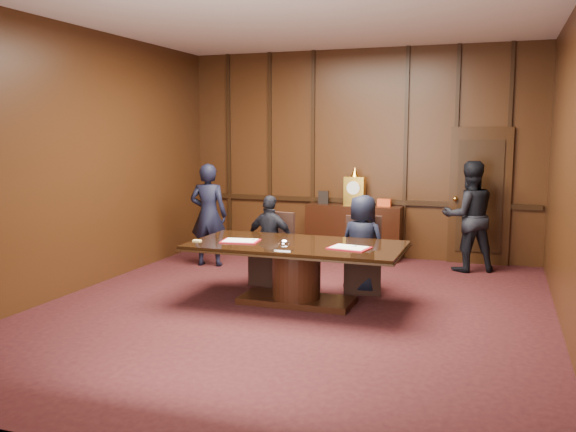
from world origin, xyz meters
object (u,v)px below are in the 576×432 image
at_px(signatory_right, 362,244).
at_px(witness_left, 209,215).
at_px(sideboard, 354,229).
at_px(conference_table, 296,263).
at_px(witness_right, 469,216).
at_px(signatory_left, 270,240).

bearing_deg(signatory_right, witness_left, -2.46).
xyz_separation_m(sideboard, conference_table, (-0.03, -2.98, 0.02)).
distance_m(sideboard, witness_right, 1.94).
height_order(sideboard, signatory_right, sideboard).
xyz_separation_m(sideboard, witness_right, (1.87, -0.38, 0.36)).
height_order(conference_table, witness_left, witness_left).
xyz_separation_m(signatory_left, witness_left, (-1.37, 0.83, 0.19)).
xyz_separation_m(sideboard, signatory_left, (-0.68, -2.18, 0.14)).
bearing_deg(signatory_right, signatory_left, 14.76).
bearing_deg(signatory_left, conference_table, 134.11).
bearing_deg(witness_left, conference_table, 132.00).
bearing_deg(signatory_right, conference_table, 65.66).
bearing_deg(witness_right, sideboard, -33.78).
relative_size(sideboard, signatory_right, 1.23).
height_order(signatory_left, signatory_right, signatory_right).
relative_size(signatory_left, signatory_right, 0.96).
distance_m(conference_table, signatory_left, 1.04).
bearing_deg(witness_left, signatory_right, 153.66).
height_order(sideboard, witness_right, witness_right).
bearing_deg(sideboard, signatory_right, -74.15).
distance_m(witness_left, witness_right, 4.04).
distance_m(signatory_left, signatory_right, 1.30).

